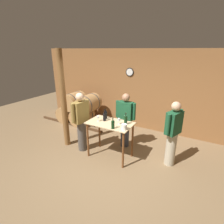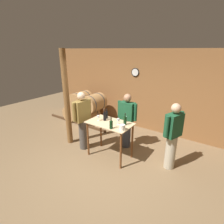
% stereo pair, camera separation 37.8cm
% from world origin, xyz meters
% --- Properties ---
extents(ground_plane, '(14.00, 14.00, 0.00)m').
position_xyz_m(ground_plane, '(0.00, 0.00, 0.00)').
color(ground_plane, brown).
extents(back_wall, '(8.40, 0.08, 2.70)m').
position_xyz_m(back_wall, '(-0.00, 2.57, 1.35)').
color(back_wall, brown).
rests_on(back_wall, ground_plane).
extents(barrel_rack, '(2.83, 0.79, 1.18)m').
position_xyz_m(barrel_rack, '(-2.29, 1.78, 0.57)').
color(barrel_rack, '#4C331E').
rests_on(barrel_rack, ground_plane).
extents(tasting_table, '(1.13, 0.66, 0.96)m').
position_xyz_m(tasting_table, '(-0.14, 0.44, 0.76)').
color(tasting_table, '#D1B284').
rests_on(tasting_table, ground_plane).
extents(wooden_post, '(0.16, 0.16, 2.70)m').
position_xyz_m(wooden_post, '(-1.56, 0.36, 1.35)').
color(wooden_post, brown).
rests_on(wooden_post, ground_plane).
extents(wine_bottle_far_left, '(0.07, 0.07, 0.28)m').
position_xyz_m(wine_bottle_far_left, '(-0.37, 0.63, 1.07)').
color(wine_bottle_far_left, black).
rests_on(wine_bottle_far_left, tasting_table).
extents(wine_bottle_left, '(0.07, 0.07, 0.30)m').
position_xyz_m(wine_bottle_left, '(-0.33, 0.49, 1.07)').
color(wine_bottle_left, black).
rests_on(wine_bottle_left, tasting_table).
extents(wine_bottle_center, '(0.08, 0.08, 0.26)m').
position_xyz_m(wine_bottle_center, '(0.08, 0.19, 1.06)').
color(wine_bottle_center, black).
rests_on(wine_bottle_center, tasting_table).
extents(wine_bottle_right, '(0.08, 0.08, 0.29)m').
position_xyz_m(wine_bottle_right, '(0.23, 0.55, 1.07)').
color(wine_bottle_right, black).
rests_on(wine_bottle_right, tasting_table).
extents(wine_glass_near_left, '(0.06, 0.06, 0.14)m').
position_xyz_m(wine_glass_near_left, '(-0.46, 0.39, 1.06)').
color(wine_glass_near_left, silver).
rests_on(wine_glass_near_left, tasting_table).
extents(wine_glass_near_center, '(0.06, 0.06, 0.15)m').
position_xyz_m(wine_glass_near_center, '(0.09, 0.48, 1.07)').
color(wine_glass_near_center, silver).
rests_on(wine_glass_near_center, tasting_table).
extents(wine_glass_near_right, '(0.06, 0.06, 0.15)m').
position_xyz_m(wine_glass_near_right, '(0.15, 0.70, 1.07)').
color(wine_glass_near_right, silver).
rests_on(wine_glass_near_right, tasting_table).
extents(ice_bucket, '(0.13, 0.13, 0.13)m').
position_xyz_m(ice_bucket, '(0.33, 0.27, 1.02)').
color(ice_bucket, white).
rests_on(ice_bucket, tasting_table).
extents(person_host, '(0.59, 0.24, 1.57)m').
position_xyz_m(person_host, '(-0.04, 1.12, 0.82)').
color(person_host, '#333847').
rests_on(person_host, ground_plane).
extents(person_visitor_with_scarf, '(0.29, 0.58, 1.64)m').
position_xyz_m(person_visitor_with_scarf, '(-0.98, 0.35, 0.86)').
color(person_visitor_with_scarf, '#4C4742').
rests_on(person_visitor_with_scarf, ground_plane).
extents(person_visitor_bearded, '(0.34, 0.56, 1.60)m').
position_xyz_m(person_visitor_bearded, '(1.29, 0.87, 0.84)').
color(person_visitor_bearded, '#B7AD93').
rests_on(person_visitor_bearded, ground_plane).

